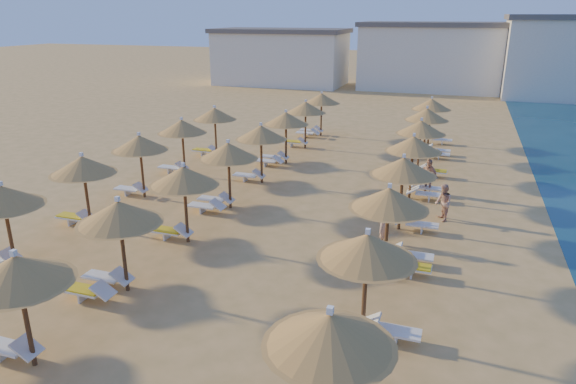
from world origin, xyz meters
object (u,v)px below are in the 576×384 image
(beachgoer_b, at_px, (443,203))
(beachgoer_a, at_px, (384,223))
(parasol_row_west, at_px, (208,164))
(beachgoer_c, at_px, (428,177))
(parasol_row_east, at_px, (397,182))

(beachgoer_b, bearing_deg, beachgoer_a, -54.87)
(parasol_row_west, xyz_separation_m, beachgoer_c, (8.08, 6.63, -1.69))
(parasol_row_west, height_order, beachgoer_b, parasol_row_west)
(parasol_row_east, xyz_separation_m, beachgoer_b, (1.57, 3.41, -1.77))
(beachgoer_a, bearing_deg, parasol_row_east, 68.79)
(parasol_row_east, bearing_deg, beachgoer_a, 147.50)
(parasol_row_east, relative_size, beachgoer_a, 21.72)
(parasol_row_west, bearing_deg, beachgoer_c, 39.36)
(parasol_row_east, height_order, beachgoer_a, parasol_row_east)
(beachgoer_a, bearing_deg, beachgoer_b, 159.39)
(parasol_row_east, distance_m, parasol_row_west, 7.36)
(parasol_row_east, bearing_deg, beachgoer_c, 83.83)
(parasol_row_east, bearing_deg, beachgoer_b, 65.24)
(parasol_row_west, bearing_deg, parasol_row_east, 0.00)
(parasol_row_east, relative_size, beachgoer_c, 21.25)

